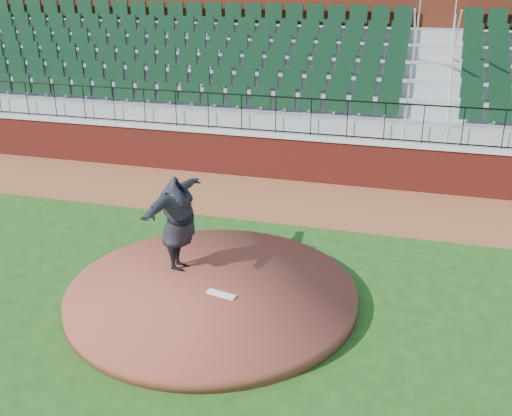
% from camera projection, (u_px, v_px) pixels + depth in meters
% --- Properties ---
extents(ground, '(90.00, 90.00, 0.00)m').
position_uv_depth(ground, '(233.00, 306.00, 10.96)').
color(ground, '#1D4915').
rests_on(ground, ground).
extents(warning_track, '(34.00, 3.20, 0.01)m').
position_uv_depth(warning_track, '(297.00, 200.00, 15.78)').
color(warning_track, brown).
rests_on(warning_track, ground).
extents(field_wall, '(34.00, 0.35, 1.20)m').
position_uv_depth(field_wall, '(310.00, 160.00, 16.99)').
color(field_wall, maroon).
rests_on(field_wall, ground).
extents(wall_cap, '(34.00, 0.45, 0.10)m').
position_uv_depth(wall_cap, '(310.00, 137.00, 16.75)').
color(wall_cap, '#B7B7B7').
rests_on(wall_cap, field_wall).
extents(wall_railing, '(34.00, 0.05, 1.00)m').
position_uv_depth(wall_railing, '(311.00, 117.00, 16.54)').
color(wall_railing, black).
rests_on(wall_railing, wall_cap).
extents(seating_stands, '(34.00, 5.10, 4.60)m').
position_uv_depth(seating_stands, '(328.00, 81.00, 18.79)').
color(seating_stands, gray).
rests_on(seating_stands, ground).
extents(concourse_wall, '(34.00, 0.50, 5.50)m').
position_uv_depth(concourse_wall, '(342.00, 53.00, 21.12)').
color(concourse_wall, maroon).
rests_on(concourse_wall, ground).
extents(pitchers_mound, '(5.20, 5.20, 0.25)m').
position_uv_depth(pitchers_mound, '(212.00, 294.00, 11.09)').
color(pitchers_mound, brown).
rests_on(pitchers_mound, ground).
extents(pitching_rubber, '(0.56, 0.25, 0.04)m').
position_uv_depth(pitching_rubber, '(221.00, 294.00, 10.81)').
color(pitching_rubber, white).
rests_on(pitching_rubber, pitchers_mound).
extents(pitcher, '(0.72, 2.30, 1.85)m').
position_uv_depth(pitcher, '(178.00, 224.00, 11.43)').
color(pitcher, black).
rests_on(pitcher, pitchers_mound).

